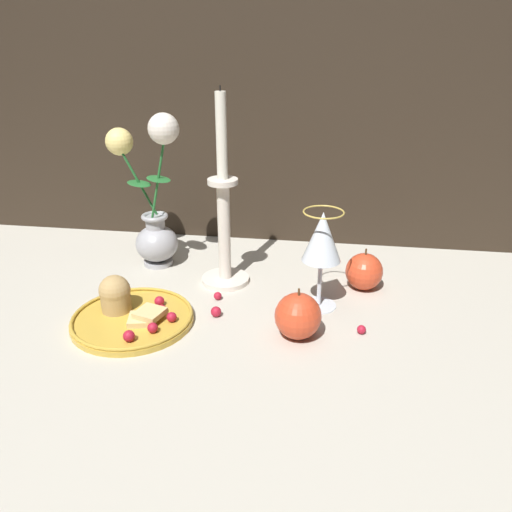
# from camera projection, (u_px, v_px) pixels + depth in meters

# --- Properties ---
(ground_plane) EXTENTS (2.40, 2.40, 0.00)m
(ground_plane) POSITION_uv_depth(u_px,v_px,m) (235.00, 303.00, 0.94)
(ground_plane) COLOR #B7B2A3
(ground_plane) RESTS_ON ground
(vase) EXTENTS (0.17, 0.09, 0.33)m
(vase) POSITION_uv_depth(u_px,v_px,m) (152.00, 207.00, 1.05)
(vase) COLOR #A3A3A8
(vase) RESTS_ON ground_plane
(plate_with_pastries) EXTENTS (0.21, 0.21, 0.08)m
(plate_with_pastries) POSITION_uv_depth(u_px,v_px,m) (129.00, 312.00, 0.88)
(plate_with_pastries) COLOR gold
(plate_with_pastries) RESTS_ON ground_plane
(wine_glass) EXTENTS (0.07, 0.07, 0.19)m
(wine_glass) POSITION_uv_depth(u_px,v_px,m) (322.00, 240.00, 0.88)
(wine_glass) COLOR silver
(wine_glass) RESTS_ON ground_plane
(candlestick) EXTENTS (0.10, 0.10, 0.38)m
(candlestick) POSITION_uv_depth(u_px,v_px,m) (224.00, 224.00, 0.98)
(candlestick) COLOR silver
(candlestick) RESTS_ON ground_plane
(apple_beside_vase) EXTENTS (0.07, 0.07, 0.09)m
(apple_beside_vase) POSITION_uv_depth(u_px,v_px,m) (364.00, 271.00, 0.99)
(apple_beside_vase) COLOR #D14223
(apple_beside_vase) RESTS_ON ground_plane
(apple_near_glass) EXTENTS (0.08, 0.08, 0.09)m
(apple_near_glass) POSITION_uv_depth(u_px,v_px,m) (298.00, 316.00, 0.83)
(apple_near_glass) COLOR #D14223
(apple_near_glass) RESTS_ON ground_plane
(berry_near_plate) EXTENTS (0.02, 0.02, 0.02)m
(berry_near_plate) POSITION_uv_depth(u_px,v_px,m) (291.00, 312.00, 0.90)
(berry_near_plate) COLOR #AD192D
(berry_near_plate) RESTS_ON ground_plane
(berry_front_center) EXTENTS (0.02, 0.02, 0.02)m
(berry_front_center) POSITION_uv_depth(u_px,v_px,m) (216.00, 312.00, 0.90)
(berry_front_center) COLOR #AD192D
(berry_front_center) RESTS_ON ground_plane
(berry_by_glass_stem) EXTENTS (0.02, 0.02, 0.02)m
(berry_by_glass_stem) POSITION_uv_depth(u_px,v_px,m) (361.00, 330.00, 0.85)
(berry_by_glass_stem) COLOR #AD192D
(berry_by_glass_stem) RESTS_ON ground_plane
(berry_under_candlestick) EXTENTS (0.02, 0.02, 0.02)m
(berry_under_candlestick) POSITION_uv_depth(u_px,v_px,m) (218.00, 296.00, 0.95)
(berry_under_candlestick) COLOR #AD192D
(berry_under_candlestick) RESTS_ON ground_plane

